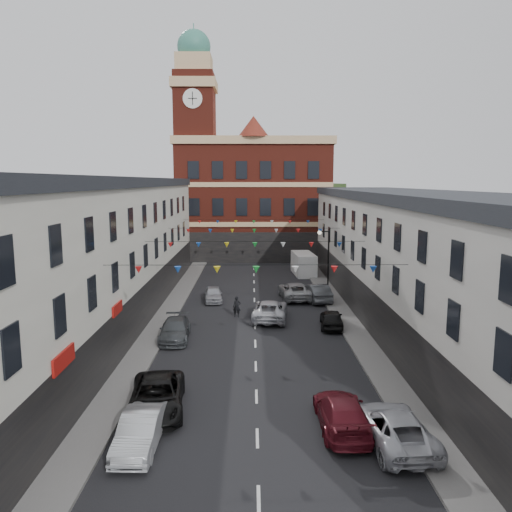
{
  "coord_description": "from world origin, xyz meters",
  "views": [
    {
      "loc": [
        -0.21,
        -31.08,
        10.44
      ],
      "look_at": [
        0.12,
        8.73,
        4.44
      ],
      "focal_mm": 35.0,
      "sensor_mm": 36.0,
      "label": 1
    }
  ],
  "objects_px": {
    "car_left_e": "(213,294)",
    "car_right_f": "(295,291)",
    "car_right_c": "(342,413)",
    "car_right_e": "(317,292)",
    "car_right_b": "(395,427)",
    "street_lamp": "(326,253)",
    "pedestrian": "(237,307)",
    "white_van": "(304,264)",
    "moving_car": "(270,310)",
    "car_left_c": "(157,396)",
    "car_left_d": "(175,330)",
    "car_right_d": "(332,319)",
    "car_left_b": "(140,431)"
  },
  "relations": [
    {
      "from": "car_right_e",
      "to": "car_right_f",
      "type": "xyz_separation_m",
      "value": [
        -1.9,
        0.81,
        -0.02
      ]
    },
    {
      "from": "car_left_e",
      "to": "pedestrian",
      "type": "xyz_separation_m",
      "value": [
        2.22,
        -5.1,
        0.16
      ]
    },
    {
      "from": "car_left_b",
      "to": "street_lamp",
      "type": "bearing_deg",
      "value": 67.89
    },
    {
      "from": "car_right_b",
      "to": "car_right_e",
      "type": "bearing_deg",
      "value": -93.98
    },
    {
      "from": "street_lamp",
      "to": "car_right_b",
      "type": "xyz_separation_m",
      "value": [
        -1.05,
        -26.46,
        -3.21
      ]
    },
    {
      "from": "car_right_b",
      "to": "car_right_c",
      "type": "relative_size",
      "value": 1.02
    },
    {
      "from": "car_left_e",
      "to": "car_right_f",
      "type": "height_order",
      "value": "car_right_f"
    },
    {
      "from": "car_right_b",
      "to": "car_right_f",
      "type": "xyz_separation_m",
      "value": [
        -1.9,
        24.88,
        0.05
      ]
    },
    {
      "from": "car_right_e",
      "to": "white_van",
      "type": "relative_size",
      "value": 0.86
    },
    {
      "from": "car_right_d",
      "to": "car_right_e",
      "type": "bearing_deg",
      "value": -84.31
    },
    {
      "from": "street_lamp",
      "to": "moving_car",
      "type": "height_order",
      "value": "street_lamp"
    },
    {
      "from": "white_van",
      "to": "car_right_e",
      "type": "bearing_deg",
      "value": -94.59
    },
    {
      "from": "car_right_c",
      "to": "pedestrian",
      "type": "height_order",
      "value": "pedestrian"
    },
    {
      "from": "car_right_f",
      "to": "white_van",
      "type": "bearing_deg",
      "value": -103.71
    },
    {
      "from": "car_right_f",
      "to": "pedestrian",
      "type": "distance_m",
      "value": 7.77
    },
    {
      "from": "car_left_d",
      "to": "car_left_b",
      "type": "bearing_deg",
      "value": -90.37
    },
    {
      "from": "car_left_b",
      "to": "car_right_b",
      "type": "bearing_deg",
      "value": 1.89
    },
    {
      "from": "car_left_b",
      "to": "car_right_d",
      "type": "height_order",
      "value": "car_left_b"
    },
    {
      "from": "car_left_e",
      "to": "car_right_b",
      "type": "bearing_deg",
      "value": -75.08
    },
    {
      "from": "street_lamp",
      "to": "pedestrian",
      "type": "xyz_separation_m",
      "value": [
        -7.93,
        -7.55,
        -3.09
      ]
    },
    {
      "from": "car_left_d",
      "to": "car_right_c",
      "type": "distance_m",
      "value": 15.05
    },
    {
      "from": "street_lamp",
      "to": "car_right_f",
      "type": "xyz_separation_m",
      "value": [
        -2.95,
        -1.58,
        -3.16
      ]
    },
    {
      "from": "car_left_b",
      "to": "car_right_f",
      "type": "xyz_separation_m",
      "value": [
        8.23,
        25.1,
        0.05
      ]
    },
    {
      "from": "street_lamp",
      "to": "car_right_d",
      "type": "distance_m",
      "value": 10.96
    },
    {
      "from": "car_right_f",
      "to": "pedestrian",
      "type": "xyz_separation_m",
      "value": [
        -4.98,
        -5.96,
        0.07
      ]
    },
    {
      "from": "car_right_e",
      "to": "car_right_c",
      "type": "bearing_deg",
      "value": 77.54
    },
    {
      "from": "car_right_b",
      "to": "car_right_f",
      "type": "relative_size",
      "value": 0.94
    },
    {
      "from": "car_right_f",
      "to": "moving_car",
      "type": "height_order",
      "value": "car_right_f"
    },
    {
      "from": "car_left_b",
      "to": "pedestrian",
      "type": "xyz_separation_m",
      "value": [
        3.25,
        19.14,
        0.12
      ]
    },
    {
      "from": "car_left_e",
      "to": "car_right_e",
      "type": "height_order",
      "value": "car_right_e"
    },
    {
      "from": "moving_car",
      "to": "pedestrian",
      "type": "distance_m",
      "value": 2.63
    },
    {
      "from": "car_right_c",
      "to": "car_left_b",
      "type": "bearing_deg",
      "value": 9.63
    },
    {
      "from": "car_right_c",
      "to": "car_left_d",
      "type": "bearing_deg",
      "value": -54.09
    },
    {
      "from": "car_right_c",
      "to": "car_right_e",
      "type": "height_order",
      "value": "car_right_e"
    },
    {
      "from": "car_right_b",
      "to": "white_van",
      "type": "xyz_separation_m",
      "value": [
        0.1,
        36.66,
        0.51
      ]
    },
    {
      "from": "car_right_f",
      "to": "car_left_c",
      "type": "bearing_deg",
      "value": 65.55
    },
    {
      "from": "car_left_d",
      "to": "car_right_d",
      "type": "xyz_separation_m",
      "value": [
        10.83,
        2.68,
        -0.01
      ]
    },
    {
      "from": "street_lamp",
      "to": "car_left_e",
      "type": "relative_size",
      "value": 1.58
    },
    {
      "from": "street_lamp",
      "to": "pedestrian",
      "type": "bearing_deg",
      "value": -136.43
    },
    {
      "from": "car_right_c",
      "to": "car_right_d",
      "type": "xyz_separation_m",
      "value": [
        1.9,
        14.8,
        -0.05
      ]
    },
    {
      "from": "car_right_c",
      "to": "car_right_e",
      "type": "xyz_separation_m",
      "value": [
        1.9,
        22.82,
        0.05
      ]
    },
    {
      "from": "car_left_e",
      "to": "car_right_f",
      "type": "xyz_separation_m",
      "value": [
        7.2,
        0.86,
        0.1
      ]
    },
    {
      "from": "car_left_b",
      "to": "car_right_f",
      "type": "relative_size",
      "value": 0.78
    },
    {
      "from": "white_van",
      "to": "pedestrian",
      "type": "distance_m",
      "value": 19.07
    },
    {
      "from": "car_left_e",
      "to": "pedestrian",
      "type": "relative_size",
      "value": 2.35
    },
    {
      "from": "car_right_b",
      "to": "moving_car",
      "type": "xyz_separation_m",
      "value": [
        -4.35,
        18.22,
        0.05
      ]
    },
    {
      "from": "car_right_c",
      "to": "car_right_d",
      "type": "relative_size",
      "value": 1.27
    },
    {
      "from": "car_left_c",
      "to": "car_right_d",
      "type": "xyz_separation_m",
      "value": [
        10.06,
        13.14,
        -0.07
      ]
    },
    {
      "from": "car_right_c",
      "to": "white_van",
      "type": "xyz_separation_m",
      "value": [
        2.0,
        35.41,
        0.49
      ]
    },
    {
      "from": "white_van",
      "to": "pedestrian",
      "type": "bearing_deg",
      "value": -115.62
    }
  ]
}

